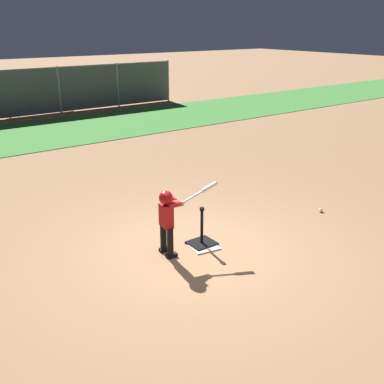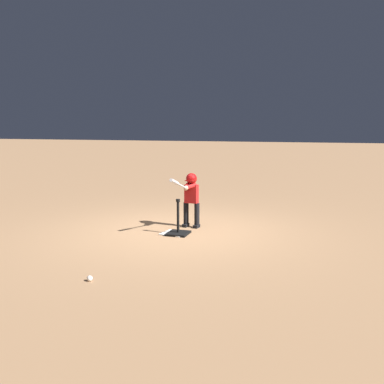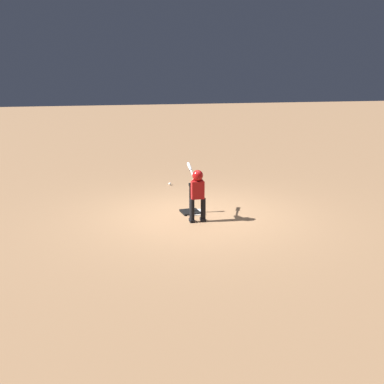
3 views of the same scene
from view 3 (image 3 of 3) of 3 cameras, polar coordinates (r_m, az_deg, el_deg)
The scene contains 5 objects.
ground_plane at distance 9.65m, azimuth 0.74°, elevation -2.96°, with size 90.00×90.00×0.00m, color #99704C.
home_plate at distance 9.82m, azimuth 0.27°, elevation -2.60°, with size 0.44×0.44×0.02m, color white.
batting_tee at distance 9.80m, azimuth -0.22°, elevation -2.14°, with size 0.43×0.38×0.67m.
batter_child at distance 9.07m, azimuth 0.66°, elevation 0.40°, with size 1.04×0.34×1.08m.
baseball at distance 12.41m, azimuth -2.84°, elevation 1.04°, with size 0.07×0.07×0.07m, color white.
Camera 3 is at (-8.76, 2.93, 2.81)m, focal length 42.00 mm.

